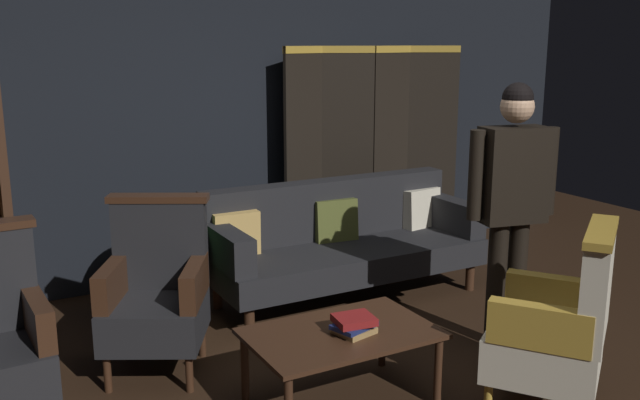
% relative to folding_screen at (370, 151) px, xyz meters
% --- Properties ---
extents(ground_plane, '(10.00, 10.00, 0.00)m').
position_rel_folding_screen_xyz_m(ground_plane, '(-1.27, -2.19, -0.99)').
color(ground_plane, black).
extents(back_wall, '(7.20, 0.10, 2.80)m').
position_rel_folding_screen_xyz_m(back_wall, '(-1.27, 0.26, 0.41)').
color(back_wall, black).
rests_on(back_wall, ground_plane).
extents(folding_screen, '(1.72, 0.33, 1.90)m').
position_rel_folding_screen_xyz_m(folding_screen, '(0.00, 0.00, 0.00)').
color(folding_screen, black).
rests_on(folding_screen, ground_plane).
extents(velvet_couch, '(2.12, 0.78, 0.88)m').
position_rel_folding_screen_xyz_m(velvet_couch, '(-0.72, -0.73, -0.53)').
color(velvet_couch, '#382114').
rests_on(velvet_couch, ground_plane).
extents(coffee_table, '(1.00, 0.64, 0.42)m').
position_rel_folding_screen_xyz_m(coffee_table, '(-1.57, -2.18, -0.61)').
color(coffee_table, '#382114').
rests_on(coffee_table, ground_plane).
extents(armchair_gilt_accent, '(0.81, 0.81, 1.04)m').
position_rel_folding_screen_xyz_m(armchair_gilt_accent, '(-0.64, -2.81, -0.50)').
color(armchair_gilt_accent, '#B78E33').
rests_on(armchair_gilt_accent, ground_plane).
extents(armchair_wing_right, '(0.78, 0.78, 1.04)m').
position_rel_folding_screen_xyz_m(armchair_wing_right, '(-2.32, -1.29, -0.50)').
color(armchair_wing_right, '#382114').
rests_on(armchair_wing_right, ground_plane).
extents(standing_figure, '(0.58, 0.29, 1.70)m').
position_rel_folding_screen_xyz_m(standing_figure, '(-0.34, -2.11, 0.04)').
color(standing_figure, black).
rests_on(standing_figure, ground_plane).
extents(potted_plant, '(0.60, 0.60, 0.90)m').
position_rel_folding_screen_xyz_m(potted_plant, '(-2.08, -0.61, -0.47)').
color(potted_plant, brown).
rests_on(potted_plant, ground_plane).
extents(book_tan_leather, '(0.22, 0.21, 0.03)m').
position_rel_folding_screen_xyz_m(book_tan_leather, '(-1.53, -2.23, -0.55)').
color(book_tan_leather, '#9E7A47').
rests_on(book_tan_leather, coffee_table).
extents(book_navy_cloth, '(0.26, 0.22, 0.02)m').
position_rel_folding_screen_xyz_m(book_navy_cloth, '(-1.53, -2.23, -0.52)').
color(book_navy_cloth, navy).
rests_on(book_navy_cloth, book_tan_leather).
extents(book_red_leather, '(0.22, 0.20, 0.04)m').
position_rel_folding_screen_xyz_m(book_red_leather, '(-1.53, -2.23, -0.49)').
color(book_red_leather, maroon).
rests_on(book_red_leather, book_navy_cloth).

